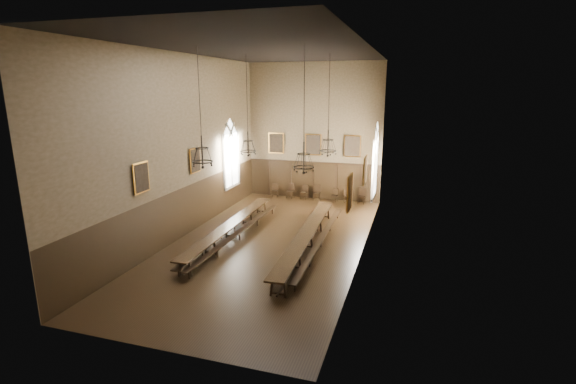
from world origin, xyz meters
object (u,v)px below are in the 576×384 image
at_px(bench_left_outer, 221,234).
at_px(chair_1, 275,193).
at_px(table_right, 306,240).
at_px(chair_2, 291,194).
at_px(chair_4, 317,196).
at_px(chair_5, 334,198).
at_px(bench_right_inner, 297,241).
at_px(chair_3, 304,195).
at_px(chandelier_back_left, 248,145).
at_px(table_left, 231,231).
at_px(chandelier_front_right, 304,159).
at_px(chandelier_front_left, 202,155).
at_px(chandelier_back_right, 328,145).
at_px(chair_6, 347,198).
at_px(chair_7, 362,199).
at_px(bench_left_inner, 239,234).

relative_size(bench_left_outer, chair_1, 10.45).
relative_size(table_right, chair_2, 10.62).
distance_m(table_right, chair_1, 9.79).
distance_m(chair_4, chair_5, 1.20).
distance_m(table_right, chair_4, 8.81).
xyz_separation_m(bench_right_inner, chair_1, (-4.00, 8.51, 0.01)).
distance_m(chair_3, chandelier_back_left, 7.39).
height_order(table_left, chandelier_front_right, chandelier_front_right).
bearing_deg(chair_2, chandelier_front_left, -84.49).
bearing_deg(bench_right_inner, table_right, -18.60).
bearing_deg(table_right, chandelier_back_right, 85.05).
bearing_deg(chair_6, table_right, -110.57).
bearing_deg(chair_7, bench_left_outer, -117.98).
height_order(table_right, chandelier_back_right, chandelier_back_right).
bearing_deg(chair_3, bench_left_outer, -96.51).
xyz_separation_m(table_right, chandelier_front_right, (0.32, -1.84, 4.15)).
distance_m(chair_6, chair_7, 0.97).
height_order(chair_2, chair_4, chair_4).
xyz_separation_m(bench_right_inner, chair_4, (-1.03, 8.49, 0.05)).
xyz_separation_m(chair_1, chair_5, (4.17, 0.03, -0.02)).
bearing_deg(chair_3, chair_6, 6.42).
xyz_separation_m(chair_2, chair_3, (0.99, 0.01, -0.01)).
xyz_separation_m(bench_left_outer, chair_1, (-0.11, 8.65, 0.00)).
bearing_deg(chandelier_back_left, bench_left_outer, -98.31).
distance_m(chair_3, chandelier_front_left, 11.85).
height_order(chair_3, chandelier_back_right, chandelier_back_right).
height_order(chair_4, chandelier_back_left, chandelier_back_left).
relative_size(table_left, chandelier_front_right, 2.05).
relative_size(bench_left_outer, chair_5, 11.05).
bearing_deg(chair_3, chandelier_front_left, -92.04).
xyz_separation_m(table_left, chandelier_back_right, (4.26, 2.87, 4.13)).
bearing_deg(chair_5, chair_7, 16.91).
xyz_separation_m(chair_3, chandelier_front_left, (-1.61, -10.92, 4.32)).
bearing_deg(chair_3, bench_right_inner, -71.16).
bearing_deg(bench_left_inner, chandelier_back_right, 38.43).
bearing_deg(bench_right_inner, chandelier_front_left, -146.10).
distance_m(bench_left_inner, chandelier_front_left, 4.95).
height_order(bench_right_inner, chair_3, chair_3).
height_order(chair_5, chair_6, chair_6).
distance_m(chair_7, chandelier_back_left, 9.04).
bearing_deg(chair_7, chandelier_back_right, -95.89).
xyz_separation_m(table_right, chair_4, (-1.56, 8.67, -0.10)).
distance_m(bench_left_inner, chair_1, 8.59).
bearing_deg(chair_3, bench_left_inner, -90.70).
bearing_deg(chair_1, chair_5, -12.02).
xyz_separation_m(chandelier_front_left, chandelier_front_right, (4.35, 0.34, -0.04)).
height_order(chair_5, chandelier_front_left, chandelier_front_left).
distance_m(chair_3, chair_5, 2.07).
distance_m(table_right, bench_left_outer, 4.41).
height_order(bench_left_outer, chair_7, chair_7).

